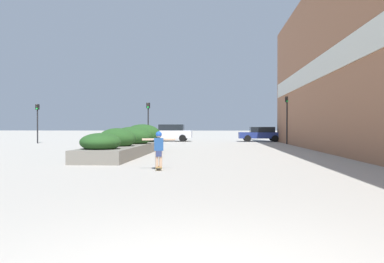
{
  "coord_description": "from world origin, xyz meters",
  "views": [
    {
      "loc": [
        0.12,
        -3.12,
        1.35
      ],
      "look_at": [
        -1.1,
        15.32,
        1.15
      ],
      "focal_mm": 35.0,
      "sensor_mm": 36.0,
      "label": 1
    }
  ],
  "objects_px": {
    "skateboarder": "(159,145)",
    "car_center_left": "(261,134)",
    "car_center_right": "(347,134)",
    "skateboard": "(159,168)",
    "traffic_light_left": "(148,116)",
    "traffic_light_far_left": "(37,117)",
    "traffic_light_right": "(287,112)",
    "car_leftmost": "(170,133)"
  },
  "relations": [
    {
      "from": "car_leftmost",
      "to": "traffic_light_right",
      "type": "height_order",
      "value": "traffic_light_right"
    },
    {
      "from": "traffic_light_far_left",
      "to": "car_leftmost",
      "type": "bearing_deg",
      "value": 26.05
    },
    {
      "from": "skateboard",
      "to": "traffic_light_left",
      "type": "height_order",
      "value": "traffic_light_left"
    },
    {
      "from": "car_center_right",
      "to": "traffic_light_left",
      "type": "height_order",
      "value": "traffic_light_left"
    },
    {
      "from": "traffic_light_left",
      "to": "skateboard",
      "type": "bearing_deg",
      "value": -78.49
    },
    {
      "from": "car_center_left",
      "to": "traffic_light_left",
      "type": "height_order",
      "value": "traffic_light_left"
    },
    {
      "from": "car_center_right",
      "to": "traffic_light_far_left",
      "type": "bearing_deg",
      "value": -75.79
    },
    {
      "from": "skateboarder",
      "to": "traffic_light_left",
      "type": "distance_m",
      "value": 18.98
    },
    {
      "from": "skateboarder",
      "to": "traffic_light_left",
      "type": "height_order",
      "value": "traffic_light_left"
    },
    {
      "from": "traffic_light_left",
      "to": "traffic_light_far_left",
      "type": "xyz_separation_m",
      "value": [
        -9.48,
        0.26,
        -0.04
      ]
    },
    {
      "from": "car_center_left",
      "to": "car_center_right",
      "type": "distance_m",
      "value": 8.8
    },
    {
      "from": "traffic_light_left",
      "to": "traffic_light_right",
      "type": "distance_m",
      "value": 11.26
    },
    {
      "from": "car_center_left",
      "to": "car_center_right",
      "type": "bearing_deg",
      "value": -78.14
    },
    {
      "from": "skateboarder",
      "to": "car_center_left",
      "type": "bearing_deg",
      "value": 66.98
    },
    {
      "from": "skateboard",
      "to": "car_center_right",
      "type": "bearing_deg",
      "value": 51.53
    },
    {
      "from": "car_center_right",
      "to": "car_center_left",
      "type": "bearing_deg",
      "value": -78.14
    },
    {
      "from": "skateboard",
      "to": "traffic_light_far_left",
      "type": "relative_size",
      "value": 0.19
    },
    {
      "from": "car_center_left",
      "to": "car_center_right",
      "type": "xyz_separation_m",
      "value": [
        8.61,
        1.81,
        -0.02
      ]
    },
    {
      "from": "traffic_light_right",
      "to": "traffic_light_far_left",
      "type": "xyz_separation_m",
      "value": [
        -20.73,
        0.02,
        -0.32
      ]
    },
    {
      "from": "skateboarder",
      "to": "car_center_left",
      "type": "relative_size",
      "value": 0.28
    },
    {
      "from": "skateboard",
      "to": "skateboarder",
      "type": "bearing_deg",
      "value": -9.0
    },
    {
      "from": "traffic_light_left",
      "to": "traffic_light_right",
      "type": "height_order",
      "value": "traffic_light_right"
    },
    {
      "from": "skateboarder",
      "to": "car_center_right",
      "type": "relative_size",
      "value": 0.29
    },
    {
      "from": "car_center_left",
      "to": "skateboarder",
      "type": "bearing_deg",
      "value": 165.99
    },
    {
      "from": "skateboarder",
      "to": "traffic_light_right",
      "type": "relative_size",
      "value": 0.29
    },
    {
      "from": "traffic_light_right",
      "to": "traffic_light_far_left",
      "type": "distance_m",
      "value": 20.73
    },
    {
      "from": "skateboard",
      "to": "traffic_light_left",
      "type": "bearing_deg",
      "value": 92.5
    },
    {
      "from": "skateboarder",
      "to": "traffic_light_far_left",
      "type": "height_order",
      "value": "traffic_light_far_left"
    },
    {
      "from": "car_leftmost",
      "to": "traffic_light_left",
      "type": "xyz_separation_m",
      "value": [
        -1.14,
        -5.45,
        1.46
      ]
    },
    {
      "from": "skateboard",
      "to": "traffic_light_far_left",
      "type": "height_order",
      "value": "traffic_light_far_left"
    },
    {
      "from": "skateboard",
      "to": "car_center_left",
      "type": "relative_size",
      "value": 0.15
    },
    {
      "from": "car_center_right",
      "to": "skateboarder",
      "type": "bearing_deg",
      "value": -29.47
    },
    {
      "from": "car_leftmost",
      "to": "traffic_light_far_left",
      "type": "distance_m",
      "value": 11.91
    },
    {
      "from": "car_leftmost",
      "to": "traffic_light_left",
      "type": "distance_m",
      "value": 5.76
    },
    {
      "from": "skateboard",
      "to": "traffic_light_left",
      "type": "xyz_separation_m",
      "value": [
        -3.77,
        18.54,
        2.23
      ]
    },
    {
      "from": "car_center_left",
      "to": "traffic_light_left",
      "type": "xyz_separation_m",
      "value": [
        -9.78,
        -5.51,
        1.57
      ]
    },
    {
      "from": "car_center_left",
      "to": "traffic_light_right",
      "type": "relative_size",
      "value": 1.06
    },
    {
      "from": "car_center_left",
      "to": "traffic_light_far_left",
      "type": "height_order",
      "value": "traffic_light_far_left"
    },
    {
      "from": "car_leftmost",
      "to": "car_center_right",
      "type": "xyz_separation_m",
      "value": [
        17.24,
        1.87,
        -0.13
      ]
    },
    {
      "from": "skateboard",
      "to": "car_center_left",
      "type": "distance_m",
      "value": 24.8
    },
    {
      "from": "skateboard",
      "to": "traffic_light_far_left",
      "type": "bearing_deg",
      "value": 116.18
    },
    {
      "from": "traffic_light_right",
      "to": "traffic_light_far_left",
      "type": "bearing_deg",
      "value": 179.95
    }
  ]
}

